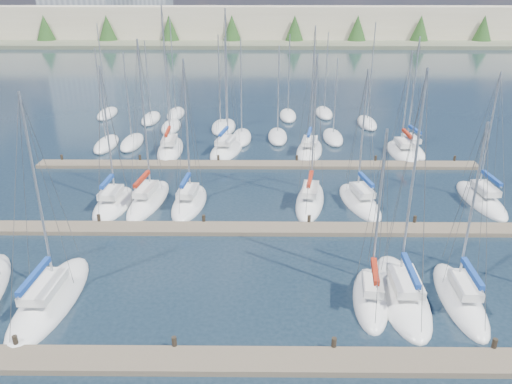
{
  "coord_description": "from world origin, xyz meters",
  "views": [
    {
      "loc": [
        0.28,
        -17.07,
        17.26
      ],
      "look_at": [
        0.0,
        14.0,
        4.0
      ],
      "focal_mm": 35.0,
      "sensor_mm": 36.0,
      "label": 1
    }
  ],
  "objects_px": {
    "sailboat_i": "(149,200)",
    "sailboat_h": "(114,204)",
    "sailboat_p": "(309,150)",
    "sailboat_r": "(409,148)",
    "sailboat_j": "(189,202)",
    "sailboat_e": "(401,294)",
    "sailboat_o": "(227,149)",
    "sailboat_k": "(310,200)",
    "sailboat_b": "(50,299)",
    "sailboat_q": "(402,152)",
    "sailboat_l": "(360,201)",
    "sailboat_n": "(170,149)",
    "sailboat_f": "(460,298)",
    "sailboat_m": "(481,200)",
    "sailboat_d": "(370,298)"
  },
  "relations": [
    {
      "from": "sailboat_n",
      "to": "sailboat_q",
      "type": "xyz_separation_m",
      "value": [
        25.12,
        -0.77,
        -0.02
      ]
    },
    {
      "from": "sailboat_b",
      "to": "sailboat_k",
      "type": "bearing_deg",
      "value": 43.21
    },
    {
      "from": "sailboat_q",
      "to": "sailboat_f",
      "type": "xyz_separation_m",
      "value": [
        -3.62,
        -26.77,
        0.01
      ]
    },
    {
      "from": "sailboat_h",
      "to": "sailboat_r",
      "type": "bearing_deg",
      "value": 30.72
    },
    {
      "from": "sailboat_m",
      "to": "sailboat_j",
      "type": "bearing_deg",
      "value": 179.54
    },
    {
      "from": "sailboat_j",
      "to": "sailboat_h",
      "type": "height_order",
      "value": "sailboat_j"
    },
    {
      "from": "sailboat_m",
      "to": "sailboat_j",
      "type": "distance_m",
      "value": 24.56
    },
    {
      "from": "sailboat_m",
      "to": "sailboat_r",
      "type": "relative_size",
      "value": 0.9
    },
    {
      "from": "sailboat_b",
      "to": "sailboat_e",
      "type": "bearing_deg",
      "value": 4.19
    },
    {
      "from": "sailboat_e",
      "to": "sailboat_q",
      "type": "relative_size",
      "value": 1.22
    },
    {
      "from": "sailboat_q",
      "to": "sailboat_d",
      "type": "xyz_separation_m",
      "value": [
        -8.83,
        -26.81,
        0.02
      ]
    },
    {
      "from": "sailboat_d",
      "to": "sailboat_j",
      "type": "relative_size",
      "value": 0.88
    },
    {
      "from": "sailboat_k",
      "to": "sailboat_h",
      "type": "bearing_deg",
      "value": -166.98
    },
    {
      "from": "sailboat_j",
      "to": "sailboat_p",
      "type": "height_order",
      "value": "sailboat_p"
    },
    {
      "from": "sailboat_p",
      "to": "sailboat_h",
      "type": "bearing_deg",
      "value": -130.51
    },
    {
      "from": "sailboat_b",
      "to": "sailboat_h",
      "type": "height_order",
      "value": "sailboat_b"
    },
    {
      "from": "sailboat_j",
      "to": "sailboat_q",
      "type": "bearing_deg",
      "value": 36.96
    },
    {
      "from": "sailboat_o",
      "to": "sailboat_q",
      "type": "height_order",
      "value": "sailboat_o"
    },
    {
      "from": "sailboat_k",
      "to": "sailboat_f",
      "type": "height_order",
      "value": "sailboat_k"
    },
    {
      "from": "sailboat_o",
      "to": "sailboat_k",
      "type": "xyz_separation_m",
      "value": [
        7.87,
        -13.6,
        0.0
      ]
    },
    {
      "from": "sailboat_l",
      "to": "sailboat_p",
      "type": "relative_size",
      "value": 0.85
    },
    {
      "from": "sailboat_n",
      "to": "sailboat_j",
      "type": "relative_size",
      "value": 1.26
    },
    {
      "from": "sailboat_e",
      "to": "sailboat_h",
      "type": "distance_m",
      "value": 24.09
    },
    {
      "from": "sailboat_d",
      "to": "sailboat_i",
      "type": "xyz_separation_m",
      "value": [
        -15.84,
        13.88,
        -0.0
      ]
    },
    {
      "from": "sailboat_p",
      "to": "sailboat_i",
      "type": "distance_m",
      "value": 19.94
    },
    {
      "from": "sailboat_b",
      "to": "sailboat_h",
      "type": "relative_size",
      "value": 1.07
    },
    {
      "from": "sailboat_e",
      "to": "sailboat_h",
      "type": "xyz_separation_m",
      "value": [
        -20.49,
        12.66,
        -0.0
      ]
    },
    {
      "from": "sailboat_j",
      "to": "sailboat_i",
      "type": "xyz_separation_m",
      "value": [
        -3.49,
        0.41,
        0.01
      ]
    },
    {
      "from": "sailboat_e",
      "to": "sailboat_o",
      "type": "bearing_deg",
      "value": 115.89
    },
    {
      "from": "sailboat_h",
      "to": "sailboat_i",
      "type": "height_order",
      "value": "sailboat_i"
    },
    {
      "from": "sailboat_q",
      "to": "sailboat_p",
      "type": "relative_size",
      "value": 0.83
    },
    {
      "from": "sailboat_q",
      "to": "sailboat_j",
      "type": "relative_size",
      "value": 0.91
    },
    {
      "from": "sailboat_b",
      "to": "sailboat_o",
      "type": "bearing_deg",
      "value": 75.25
    },
    {
      "from": "sailboat_k",
      "to": "sailboat_o",
      "type": "bearing_deg",
      "value": 130.12
    },
    {
      "from": "sailboat_j",
      "to": "sailboat_h",
      "type": "xyz_separation_m",
      "value": [
        -6.23,
        -0.35,
        -0.0
      ]
    },
    {
      "from": "sailboat_i",
      "to": "sailboat_h",
      "type": "bearing_deg",
      "value": -157.88
    },
    {
      "from": "sailboat_o",
      "to": "sailboat_f",
      "type": "xyz_separation_m",
      "value": [
        15.34,
        -27.53,
        -0.01
      ]
    },
    {
      "from": "sailboat_q",
      "to": "sailboat_r",
      "type": "bearing_deg",
      "value": 52.44
    },
    {
      "from": "sailboat_k",
      "to": "sailboat_i",
      "type": "distance_m",
      "value": 13.58
    },
    {
      "from": "sailboat_k",
      "to": "sailboat_i",
      "type": "xyz_separation_m",
      "value": [
        -13.58,
        -0.09,
        0.0
      ]
    },
    {
      "from": "sailboat_p",
      "to": "sailboat_r",
      "type": "relative_size",
      "value": 1.09
    },
    {
      "from": "sailboat_f",
      "to": "sailboat_p",
      "type": "xyz_separation_m",
      "value": [
        -6.31,
        27.28,
        0.0
      ]
    },
    {
      "from": "sailboat_l",
      "to": "sailboat_j",
      "type": "relative_size",
      "value": 0.94
    },
    {
      "from": "sailboat_p",
      "to": "sailboat_h",
      "type": "relative_size",
      "value": 1.15
    },
    {
      "from": "sailboat_q",
      "to": "sailboat_l",
      "type": "bearing_deg",
      "value": -118.68
    },
    {
      "from": "sailboat_l",
      "to": "sailboat_p",
      "type": "distance_m",
      "value": 13.87
    },
    {
      "from": "sailboat_l",
      "to": "sailboat_r",
      "type": "bearing_deg",
      "value": 51.29
    },
    {
      "from": "sailboat_i",
      "to": "sailboat_k",
      "type": "bearing_deg",
      "value": 7.07
    },
    {
      "from": "sailboat_l",
      "to": "sailboat_e",
      "type": "xyz_separation_m",
      "value": [
        0.04,
        -13.32,
        0.0
      ]
    },
    {
      "from": "sailboat_e",
      "to": "sailboat_r",
      "type": "height_order",
      "value": "sailboat_e"
    }
  ]
}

